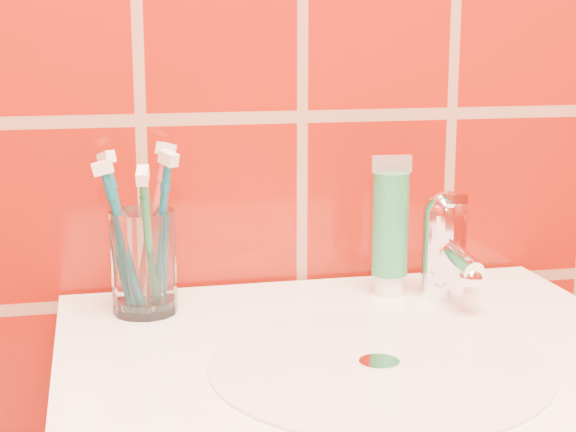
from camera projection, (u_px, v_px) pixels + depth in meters
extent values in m
cube|color=white|center=(361.00, 427.00, 0.84)|extent=(0.56, 0.46, 0.16)
cylinder|color=silver|center=(379.00, 365.00, 0.77)|extent=(0.30, 0.30, 0.00)
cylinder|color=white|center=(379.00, 363.00, 0.77)|extent=(0.04, 0.04, 0.00)
cylinder|color=white|center=(144.00, 262.00, 0.91)|extent=(0.08, 0.08, 0.11)
cylinder|color=white|center=(389.00, 284.00, 0.98)|extent=(0.03, 0.03, 0.02)
cylinder|color=#1C7642|center=(390.00, 224.00, 0.97)|extent=(0.04, 0.04, 0.11)
cube|color=beige|center=(392.00, 164.00, 0.96)|extent=(0.04, 0.01, 0.02)
cylinder|color=white|center=(444.00, 255.00, 0.97)|extent=(0.05, 0.05, 0.09)
sphere|color=white|center=(445.00, 212.00, 0.96)|extent=(0.05, 0.05, 0.05)
cylinder|color=white|center=(458.00, 257.00, 0.93)|extent=(0.02, 0.09, 0.03)
cube|color=white|center=(450.00, 198.00, 0.94)|extent=(0.02, 0.06, 0.01)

